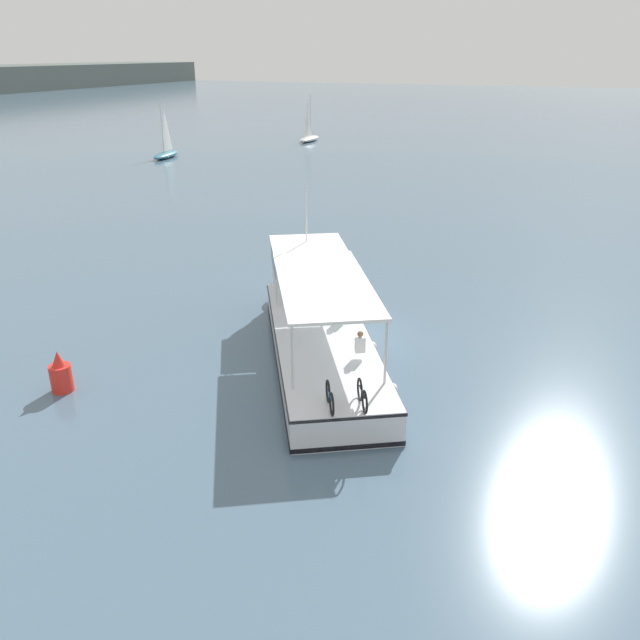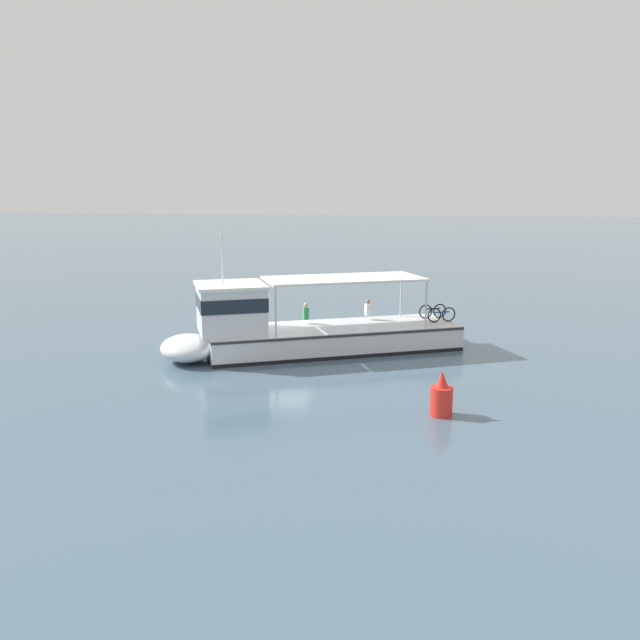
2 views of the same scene
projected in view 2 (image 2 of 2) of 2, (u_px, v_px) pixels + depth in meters
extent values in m
plane|color=slate|center=(282.00, 345.00, 27.75)|extent=(400.00, 400.00, 0.00)
cube|color=silver|center=(333.00, 338.00, 26.62)|extent=(10.98, 8.08, 1.10)
ellipsoid|color=silver|center=(188.00, 348.00, 24.99)|extent=(3.36, 3.64, 1.01)
cube|color=black|center=(333.00, 349.00, 26.70)|extent=(11.00, 8.12, 0.16)
cube|color=#2D2D33|center=(333.00, 328.00, 26.52)|extent=(11.01, 8.13, 0.10)
cube|color=silver|center=(231.00, 309.00, 25.17)|extent=(3.60, 3.65, 1.90)
cube|color=#19232D|center=(231.00, 301.00, 25.10)|extent=(3.67, 3.72, 0.56)
cube|color=white|center=(230.00, 285.00, 24.97)|extent=(3.82, 3.86, 0.12)
cube|color=white|center=(344.00, 279.00, 26.22)|extent=(7.28, 5.85, 0.10)
cylinder|color=silver|center=(276.00, 312.00, 24.29)|extent=(0.08, 0.08, 2.00)
cylinder|color=silver|center=(263.00, 301.00, 26.86)|extent=(0.08, 0.08, 2.00)
cylinder|color=silver|center=(426.00, 305.00, 26.00)|extent=(0.08, 0.08, 2.00)
cylinder|color=silver|center=(401.00, 295.00, 28.57)|extent=(0.08, 0.08, 2.00)
cylinder|color=silver|center=(222.00, 257.00, 24.66)|extent=(0.06, 0.06, 2.20)
sphere|color=white|center=(249.00, 336.00, 27.42)|extent=(0.36, 0.36, 0.36)
sphere|color=white|center=(320.00, 331.00, 28.28)|extent=(0.36, 0.36, 0.36)
sphere|color=white|center=(383.00, 328.00, 29.10)|extent=(0.36, 0.36, 0.36)
torus|color=black|center=(434.00, 315.00, 27.21)|extent=(0.60, 0.38, 0.66)
torus|color=black|center=(449.00, 314.00, 27.39)|extent=(0.60, 0.38, 0.66)
cylinder|color=#1E478C|center=(442.00, 312.00, 27.28)|extent=(0.64, 0.40, 0.06)
torus|color=black|center=(426.00, 312.00, 28.06)|extent=(0.60, 0.38, 0.66)
torus|color=black|center=(440.00, 311.00, 28.24)|extent=(0.60, 0.38, 0.66)
cylinder|color=#232328|center=(433.00, 309.00, 28.13)|extent=(0.64, 0.40, 0.06)
cube|color=white|center=(368.00, 310.00, 27.82)|extent=(0.35, 0.39, 0.52)
sphere|color=#9E7051|center=(368.00, 302.00, 27.75)|extent=(0.20, 0.20, 0.20)
cube|color=#338C4C|center=(306.00, 313.00, 26.93)|extent=(0.35, 0.39, 0.52)
sphere|color=tan|center=(306.00, 305.00, 26.86)|extent=(0.20, 0.20, 0.20)
cylinder|color=red|center=(441.00, 401.00, 18.73)|extent=(0.70, 0.70, 0.90)
cone|color=red|center=(442.00, 379.00, 18.59)|extent=(0.42, 0.42, 0.50)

